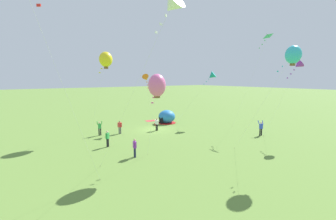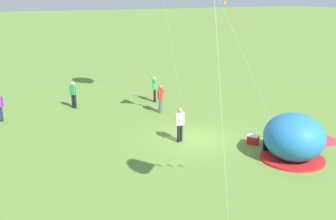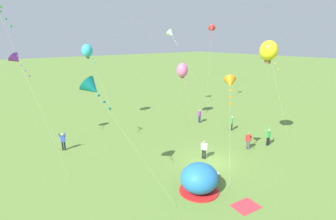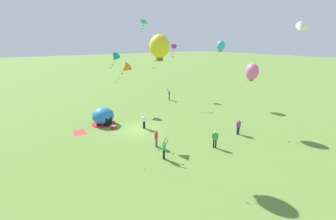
# 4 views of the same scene
# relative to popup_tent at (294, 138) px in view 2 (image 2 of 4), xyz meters

# --- Properties ---
(ground_plane) EXTENTS (300.00, 300.00, 0.00)m
(ground_plane) POSITION_rel_popup_tent_xyz_m (4.09, 2.65, -1.00)
(ground_plane) COLOR olive
(popup_tent) EXTENTS (2.81, 2.81, 2.10)m
(popup_tent) POSITION_rel_popup_tent_xyz_m (0.00, 0.00, 0.00)
(popup_tent) COLOR #2672BF
(popup_tent) RESTS_ON ground
(picnic_blanket) EXTENTS (1.85, 1.51, 0.01)m
(picnic_blanket) POSITION_rel_popup_tent_xyz_m (1.11, -3.14, -0.99)
(picnic_blanket) COLOR #CC333D
(picnic_blanket) RESTS_ON ground
(cooler_box) EXTENTS (0.64, 0.59, 0.44)m
(cooler_box) POSITION_rel_popup_tent_xyz_m (2.24, 0.39, -0.78)
(cooler_box) COLOR red
(cooler_box) RESTS_ON ground
(person_arms_raised) EXTENTS (0.70, 0.59, 1.89)m
(person_arms_raised) POSITION_rel_popup_tent_xyz_m (11.38, 1.51, 0.00)
(person_arms_raised) COLOR black
(person_arms_raised) RESTS_ON ground
(person_near_tent) EXTENTS (0.45, 0.44, 1.72)m
(person_near_tent) POSITION_rel_popup_tent_xyz_m (8.98, 2.20, -0.03)
(person_near_tent) COLOR #4C4C51
(person_near_tent) RESTS_ON ground
(person_strolling) EXTENTS (0.37, 0.55, 1.72)m
(person_strolling) POSITION_rel_popup_tent_xyz_m (4.10, 3.45, -0.03)
(person_strolling) COLOR black
(person_strolling) RESTS_ON ground
(person_far_back) EXTENTS (0.49, 0.42, 1.72)m
(person_far_back) POSITION_rel_popup_tent_xyz_m (12.31, 6.73, -0.03)
(person_far_back) COLOR black
(person_far_back) RESTS_ON ground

